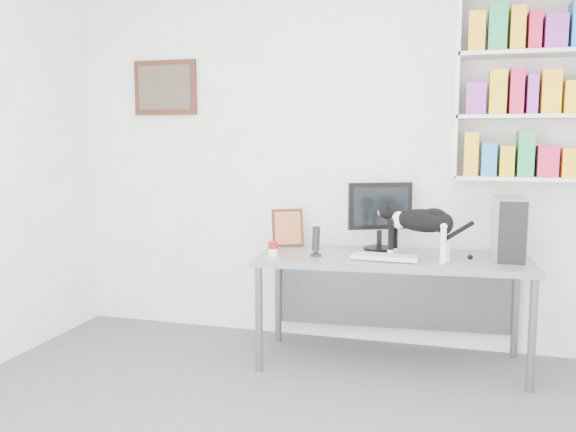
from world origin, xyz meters
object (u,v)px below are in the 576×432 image
at_px(monitor, 380,216).
at_px(keyboard, 385,257).
at_px(bookshelf, 538,85).
at_px(soup_can, 273,249).
at_px(speaker, 316,240).
at_px(pc_tower, 508,229).
at_px(cat, 421,234).
at_px(leaning_print, 288,227).
at_px(desk, 391,311).

height_order(monitor, keyboard, monitor).
bearing_deg(bookshelf, soup_can, -163.22).
xyz_separation_m(bookshelf, keyboard, (-0.90, -0.42, -1.10)).
distance_m(bookshelf, speaker, 1.74).
xyz_separation_m(pc_tower, soup_can, (-1.48, -0.31, -0.15)).
bearing_deg(speaker, pc_tower, 8.21).
bearing_deg(cat, monitor, 152.05).
distance_m(bookshelf, pc_tower, 0.94).
distance_m(pc_tower, leaning_print, 1.49).
xyz_separation_m(bookshelf, monitor, (-0.99, -0.08, -0.87)).
bearing_deg(keyboard, bookshelf, 27.63).
relative_size(keyboard, speaker, 2.06).
relative_size(desk, cat, 3.15).
relative_size(speaker, soup_can, 2.17).
bearing_deg(pc_tower, desk, -174.43).
bearing_deg(keyboard, leaning_print, 160.83).
height_order(desk, keyboard, keyboard).
distance_m(desk, cat, 0.58).
height_order(desk, leaning_print, leaning_print).
bearing_deg(cat, speaker, -160.47).
relative_size(speaker, leaning_print, 0.74).
bearing_deg(cat, leaning_print, -178.52).
height_order(speaker, cat, cat).
relative_size(desk, speaker, 8.59).
height_order(bookshelf, cat, bookshelf).
bearing_deg(monitor, pc_tower, -32.52).
bearing_deg(monitor, speaker, -164.69).
distance_m(desk, monitor, 0.65).
height_order(monitor, soup_can, monitor).
bearing_deg(desk, keyboard, -109.51).
bearing_deg(monitor, bookshelf, -20.99).
xyz_separation_m(desk, leaning_print, (-0.77, 0.17, 0.51)).
xyz_separation_m(desk, keyboard, (-0.03, -0.12, 0.38)).
distance_m(pc_tower, cat, 0.57).
distance_m(soup_can, cat, 0.96).
bearing_deg(soup_can, cat, 6.75).
bearing_deg(desk, speaker, -170.70).
bearing_deg(cat, bookshelf, 45.86).
bearing_deg(keyboard, cat, 12.26).
distance_m(monitor, keyboard, 0.41).
relative_size(bookshelf, desk, 0.70).
relative_size(desk, soup_can, 18.66).
bearing_deg(speaker, monitor, 38.61).
relative_size(monitor, pc_tower, 1.21).
height_order(desk, pc_tower, pc_tower).
height_order(monitor, pc_tower, monitor).
height_order(bookshelf, speaker, bookshelf).
relative_size(keyboard, soup_can, 4.47).
distance_m(monitor, cat, 0.43).
relative_size(keyboard, pc_tower, 1.07).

